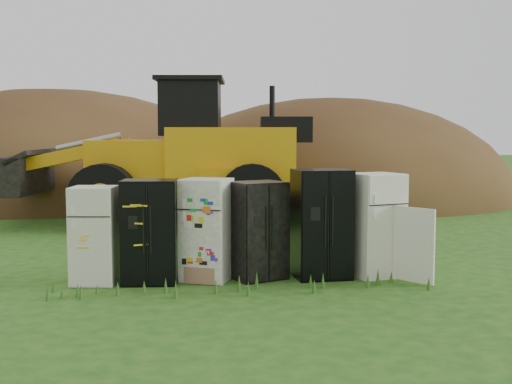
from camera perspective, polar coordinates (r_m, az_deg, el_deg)
ground at (r=10.96m, az=-1.55°, el=-7.76°), size 120.00×120.00×0.00m
fridge_leftmost at (r=10.85m, az=-14.15°, el=-3.75°), size 0.79×0.76×1.60m
fridge_black_side at (r=10.73m, az=-9.39°, el=-3.48°), size 0.95×0.77×1.71m
fridge_sticker at (r=10.81m, az=-4.41°, el=-3.35°), size 0.97×0.94×1.71m
fridge_dark_mid at (r=10.88m, az=0.18°, el=-3.42°), size 1.05×0.96×1.65m
fridge_black_right at (r=11.03m, az=5.84°, el=-2.81°), size 0.98×0.84×1.86m
fridge_open_door at (r=11.29m, az=10.54°, el=-2.88°), size 0.99×0.95×1.78m
wheel_loader at (r=17.52m, az=-9.02°, el=3.54°), size 8.47×4.20×3.94m
dirt_mound_right at (r=23.52m, az=6.65°, el=-0.83°), size 13.64×10.00×7.51m
dirt_mound_left at (r=25.53m, az=-17.44°, el=-0.57°), size 16.01×12.01×8.28m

